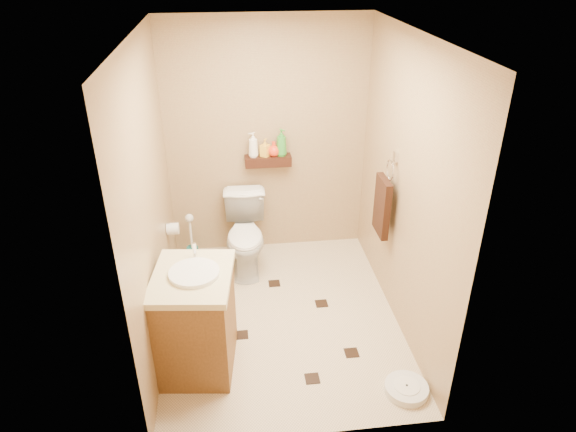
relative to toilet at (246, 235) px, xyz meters
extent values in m
plane|color=beige|center=(0.26, -0.83, -0.38)|extent=(2.50, 2.50, 0.00)
cube|color=#A2855C|center=(0.26, 0.42, 0.82)|extent=(2.00, 0.04, 2.40)
cube|color=#A2855C|center=(0.26, -2.08, 0.82)|extent=(2.00, 0.04, 2.40)
cube|color=#A2855C|center=(-0.74, -0.83, 0.82)|extent=(0.04, 2.50, 2.40)
cube|color=#A2855C|center=(1.26, -0.83, 0.82)|extent=(0.04, 2.50, 2.40)
cube|color=silver|center=(0.26, -0.83, 2.02)|extent=(2.00, 2.50, 0.02)
cube|color=black|center=(0.26, 0.34, 0.64)|extent=(0.46, 0.14, 0.10)
cube|color=black|center=(-0.10, -1.03, -0.37)|extent=(0.11, 0.11, 0.01)
cube|color=black|center=(0.65, -0.69, -0.37)|extent=(0.11, 0.11, 0.01)
cube|color=black|center=(0.41, -1.59, -0.37)|extent=(0.11, 0.11, 0.01)
cube|color=black|center=(-0.24, -0.28, -0.37)|extent=(0.11, 0.11, 0.01)
cube|color=black|center=(0.78, -1.35, -0.37)|extent=(0.11, 0.11, 0.01)
cube|color=black|center=(0.25, -0.33, -0.37)|extent=(0.11, 0.11, 0.01)
imported|color=white|center=(0.00, 0.00, 0.00)|extent=(0.44, 0.75, 0.75)
cube|color=brown|center=(-0.44, -1.31, 0.02)|extent=(0.60, 0.70, 0.79)
cube|color=beige|center=(-0.44, -1.31, 0.44)|extent=(0.64, 0.75, 0.05)
cylinder|color=white|center=(-0.42, -1.31, 0.47)|extent=(0.36, 0.36, 0.05)
cylinder|color=silver|center=(-0.42, -1.08, 0.53)|extent=(0.03, 0.03, 0.12)
cylinder|color=white|center=(1.08, -1.80, -0.35)|extent=(0.41, 0.41, 0.06)
cylinder|color=white|center=(1.08, -1.80, -0.31)|extent=(0.19, 0.19, 0.01)
cylinder|color=#186060|center=(-0.56, 0.24, -0.31)|extent=(0.12, 0.12, 0.13)
cylinder|color=white|center=(-0.56, 0.24, -0.07)|extent=(0.02, 0.02, 0.37)
sphere|color=white|center=(-0.56, 0.24, 0.10)|extent=(0.09, 0.09, 0.09)
cube|color=silver|center=(1.25, -0.58, 1.00)|extent=(0.03, 0.06, 0.08)
torus|color=silver|center=(1.21, -0.58, 0.88)|extent=(0.02, 0.19, 0.19)
cube|color=#361D10|center=(1.17, -0.58, 0.54)|extent=(0.06, 0.30, 0.52)
cylinder|color=white|center=(-0.68, -0.18, 0.22)|extent=(0.11, 0.11, 0.11)
cylinder|color=silver|center=(-0.72, -0.18, 0.28)|extent=(0.04, 0.02, 0.02)
imported|color=white|center=(0.12, 0.34, 0.82)|extent=(0.13, 0.13, 0.25)
imported|color=gold|center=(0.24, 0.34, 0.78)|extent=(0.11, 0.11, 0.18)
imported|color=red|center=(0.32, 0.34, 0.77)|extent=(0.15, 0.15, 0.15)
imported|color=#348E2F|center=(0.40, 0.34, 0.83)|extent=(0.15, 0.15, 0.27)
camera|label=1|loc=(-0.12, -4.40, 2.58)|focal=32.00mm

